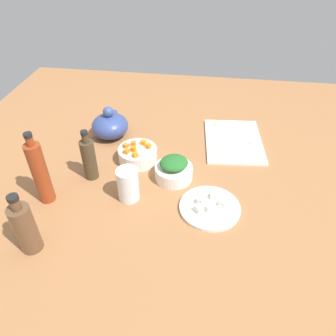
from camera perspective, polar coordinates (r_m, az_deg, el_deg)
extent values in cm
cube|color=#9A653D|center=(119.62, 0.00, -2.42)|extent=(190.00, 190.00, 3.00)
cube|color=white|center=(140.15, 11.58, 4.73)|extent=(34.38, 26.09, 1.00)
cylinder|color=white|center=(107.87, 7.44, -7.01)|extent=(20.26, 20.26, 1.20)
cylinder|color=white|center=(117.31, 1.03, -0.81)|extent=(13.83, 13.83, 5.09)
cylinder|color=white|center=(126.09, -5.39, 2.38)|extent=(15.12, 15.12, 5.53)
ellipsoid|color=#324482|center=(141.04, -10.27, 7.36)|extent=(16.00, 15.63, 10.09)
sphere|color=#384E89|center=(137.65, -10.60, 9.78)|extent=(4.48, 4.48, 4.48)
cylinder|color=#324482|center=(145.96, -9.59, 9.18)|extent=(5.38, 2.00, 3.93)
cylinder|color=#443723|center=(118.08, -13.84, 1.40)|extent=(4.98, 4.98, 15.50)
cylinder|color=#443723|center=(112.80, -14.56, 5.16)|extent=(2.24, 2.24, 3.18)
cylinder|color=black|center=(111.64, -14.73, 6.09)|extent=(2.49, 2.49, 1.20)
cylinder|color=#923718|center=(111.10, -21.76, -0.98)|extent=(5.12, 5.12, 22.49)
cylinder|color=#923718|center=(103.98, -23.41, 4.42)|extent=(2.30, 2.30, 3.02)
cylinder|color=black|center=(102.90, -23.70, 5.38)|extent=(2.56, 2.56, 1.20)
cylinder|color=brown|center=(99.35, -23.99, -9.88)|extent=(6.08, 6.08, 16.24)
cylinder|color=brown|center=(92.76, -25.55, -5.84)|extent=(2.73, 2.73, 3.35)
cylinder|color=black|center=(91.31, -25.94, -4.82)|extent=(3.04, 3.04, 1.20)
cylinder|color=white|center=(108.15, -7.12, -2.91)|extent=(7.41, 7.41, 11.85)
cube|color=orange|center=(125.96, -6.19, 4.32)|extent=(1.97, 1.97, 1.80)
cube|color=orange|center=(122.97, -6.18, 3.36)|extent=(2.25, 2.25, 1.80)
cube|color=orange|center=(125.17, -7.51, 3.96)|extent=(2.49, 2.49, 1.80)
cube|color=orange|center=(126.27, -4.42, 4.55)|extent=(2.29, 2.29, 1.80)
cube|color=orange|center=(119.98, -5.81, 2.37)|extent=(2.51, 2.51, 1.80)
cube|color=orange|center=(124.18, -3.51, 3.93)|extent=(2.48, 2.48, 1.80)
cube|color=orange|center=(122.07, -7.43, 2.95)|extent=(2.22, 2.22, 1.80)
ellipsoid|color=#246628|center=(114.47, 1.06, 0.93)|extent=(13.54, 13.77, 3.95)
cube|color=white|center=(105.27, 7.63, -7.16)|extent=(2.26, 2.26, 2.20)
cube|color=white|center=(109.53, 8.24, -4.98)|extent=(2.73, 2.73, 2.20)
cube|color=white|center=(107.55, 9.75, -6.20)|extent=(3.03, 3.03, 2.20)
cube|color=white|center=(107.34, 5.83, -5.84)|extent=(2.76, 2.76, 2.20)
cube|color=white|center=(104.71, 5.54, -7.26)|extent=(3.11, 3.11, 2.20)
pyramid|color=beige|center=(129.00, 9.53, 2.58)|extent=(5.75, 6.05, 2.32)
pyramid|color=beige|center=(132.77, 12.99, 3.17)|extent=(5.55, 5.37, 2.10)
pyramid|color=beige|center=(136.44, 14.57, 4.11)|extent=(5.43, 5.04, 2.68)
pyramid|color=beige|center=(147.84, 8.76, 7.95)|extent=(4.38, 4.88, 2.90)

